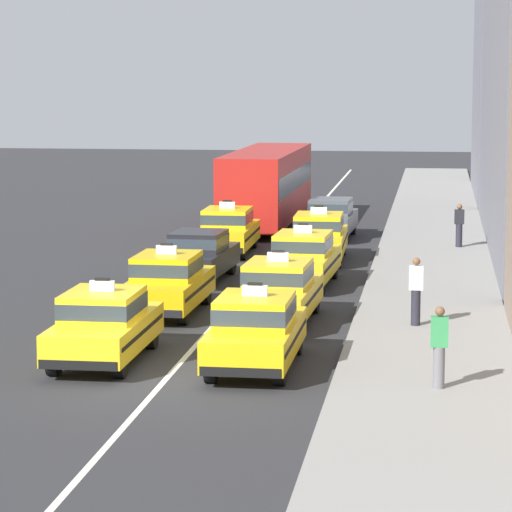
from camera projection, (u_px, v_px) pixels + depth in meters
name	position (u px, v px, depth m)	size (l,w,h in m)	color
ground_plane	(165.00, 380.00, 28.19)	(160.00, 160.00, 0.00)	#2B2B2D
lane_stripe_left_right	(278.00, 252.00, 47.80)	(0.14, 80.00, 0.01)	silver
sidewalk_curb	(432.00, 275.00, 42.12)	(4.00, 90.00, 0.15)	gray
taxi_left_nearest	(104.00, 324.00, 29.84)	(1.84, 4.57, 1.96)	black
taxi_left_second	(168.00, 282.00, 35.74)	(1.88, 4.58, 1.96)	black
sedan_left_third	(199.00, 254.00, 41.34)	(1.97, 4.38, 1.58)	black
taxi_left_fourth	(228.00, 230.00, 47.39)	(1.86, 4.58, 1.96)	black
bus_left_fifth	(267.00, 183.00, 55.70)	(2.69, 11.24, 3.22)	black
taxi_right_nearest	(256.00, 330.00, 29.19)	(1.84, 4.57, 1.96)	black
taxi_right_second	(279.00, 290.00, 34.39)	(1.97, 4.62, 1.96)	black
taxi_right_third	(303.00, 258.00, 40.35)	(2.00, 4.63, 1.96)	black
taxi_right_fourth	(319.00, 236.00, 45.57)	(1.91, 4.60, 1.96)	black
sedan_right_fifth	(331.00, 217.00, 51.70)	(1.90, 4.36, 1.58)	black
pedestrian_near_crosswalk	(459.00, 225.00, 48.11)	(0.36, 0.24, 1.59)	#23232D
pedestrian_mid_block	(416.00, 291.00, 33.36)	(0.36, 0.24, 1.74)	#23232D
pedestrian_by_storefront	(439.00, 347.00, 26.78)	(0.36, 0.24, 1.70)	slate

